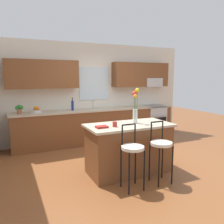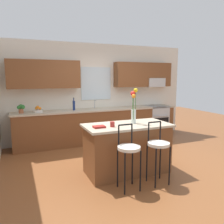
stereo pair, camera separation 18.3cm
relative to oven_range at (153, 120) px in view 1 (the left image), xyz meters
The scene contains 14 objects.
ground_plane 2.50m from the oven_range, 137.04° to the right, with size 14.00×14.00×0.00m, color brown.
back_wall_assembly 2.08m from the oven_range, behind, with size 5.60×0.50×2.70m.
counter_run 1.80m from the oven_range, behind, with size 4.56×0.64×0.92m.
sink_faucet 1.99m from the oven_range, behind, with size 0.02×0.13×0.23m.
oven_range is the anchor object (origin of this frame).
kitchen_island 2.95m from the oven_range, 133.62° to the right, with size 1.59×0.80×0.92m.
bar_stool_near 3.59m from the oven_range, 130.07° to the right, with size 0.36×0.36×1.04m.
bar_stool_middle 3.26m from the oven_range, 122.66° to the right, with size 0.36×0.36×1.04m.
flower_vase 2.91m from the oven_range, 132.05° to the right, with size 0.13×0.14×0.66m.
mug_ceramic 3.28m from the oven_range, 136.85° to the right, with size 0.08×0.08×0.09m, color #A52D28.
cookbook 3.45m from the oven_range, 139.83° to the right, with size 0.20×0.15×0.03m, color maroon.
fruit_bowl_oranges 3.46m from the oven_range, behind, with size 0.24×0.24×0.16m.
bottle_olive_oil 2.59m from the oven_range, behind, with size 0.06×0.06×0.33m.
potted_plant_small 3.85m from the oven_range, behind, with size 0.18×0.12×0.22m.
Camera 1 is at (-2.25, -4.08, 1.78)m, focal length 36.67 mm.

